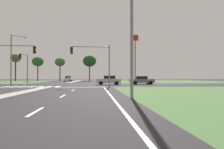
{
  "coord_description": "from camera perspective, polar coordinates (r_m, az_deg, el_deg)",
  "views": [
    {
      "loc": [
        5.79,
        -2.0,
        1.33
      ],
      "look_at": [
        9.1,
        36.76,
        1.86
      ],
      "focal_mm": 30.54,
      "sensor_mm": 36.0,
      "label": 1
    }
  ],
  "objects": [
    {
      "name": "crosswalk_bar_sixth",
      "position": [
        27.6,
        -18.41,
        -3.49
      ],
      "size": [
        0.7,
        2.8,
        0.01
      ],
      "primitive_type": "cube",
      "color": "silver",
      "rests_on": "ground"
    },
    {
      "name": "treeline_second",
      "position": [
        69.37,
        -21.33,
        3.56
      ],
      "size": [
        3.78,
        3.78,
        8.17
      ],
      "color": "#423323",
      "rests_on": "ground"
    },
    {
      "name": "crosswalk_bar_fifth",
      "position": [
        27.89,
        -20.71,
        -3.45
      ],
      "size": [
        0.7,
        2.8,
        0.01
      ],
      "primitive_type": "cube",
      "color": "silver",
      "rests_on": "ground"
    },
    {
      "name": "crosswalk_bar_second",
      "position": [
        29.02,
        -27.29,
        -3.3
      ],
      "size": [
        0.7,
        2.8,
        0.01
      ],
      "primitive_type": "cube",
      "color": "silver",
      "rests_on": "ground"
    },
    {
      "name": "lane_dash_second",
      "position": [
        13.77,
        -14.52,
        -6.26
      ],
      "size": [
        0.14,
        2.0,
        0.01
      ],
      "primitive_type": "cube",
      "color": "silver",
      "rests_on": "ground"
    },
    {
      "name": "fastfood_pole_sign",
      "position": [
        55.34,
        6.94,
        7.86
      ],
      "size": [
        1.8,
        0.4,
        13.41
      ],
      "color": "red",
      "rests_on": "ground"
    },
    {
      "name": "stop_bar_near",
      "position": [
        25.12,
        -9.44,
        -3.79
      ],
      "size": [
        6.4,
        0.5,
        0.01
      ],
      "primitive_type": "cube",
      "color": "silver",
      "rests_on": "ground"
    },
    {
      "name": "grass_verge_far_right",
      "position": [
        59.86,
        14.35,
        -2.02
      ],
      "size": [
        35.0,
        35.0,
        0.01
      ],
      "primitive_type": "cube",
      "color": "#476B38",
      "rests_on": "ground"
    },
    {
      "name": "ground_plane",
      "position": [
        32.55,
        -15.15,
        -3.09
      ],
      "size": [
        200.0,
        200.0,
        0.0
      ],
      "primitive_type": "plane",
      "color": "#282628"
    },
    {
      "name": "crosswalk_bar_near",
      "position": [
        29.47,
        -29.36,
        -3.25
      ],
      "size": [
        0.7,
        2.8,
        0.01
      ],
      "primitive_type": "cube",
      "color": "silver",
      "rests_on": "ground"
    },
    {
      "name": "car_grey_second",
      "position": [
        34.8,
        8.87,
        -1.7
      ],
      "size": [
        4.35,
        1.98,
        1.49
      ],
      "rotation": [
        0.0,
        0.0,
        -1.57
      ],
      "color": "slate",
      "rests_on": "ground"
    },
    {
      "name": "median_island_far",
      "position": [
        57.31,
        -10.69,
        -2.02
      ],
      "size": [
        1.2,
        36.0,
        0.14
      ],
      "primitive_type": "cube",
      "color": "#ADA89E",
      "rests_on": "ground"
    },
    {
      "name": "car_white_fourth",
      "position": [
        57.81,
        -12.98,
        -1.26
      ],
      "size": [
        1.98,
        4.33,
        1.62
      ],
      "rotation": [
        0.0,
        0.0,
        3.14
      ],
      "color": "silver",
      "rests_on": "ground"
    },
    {
      "name": "street_lamp_near",
      "position": [
        12.33,
        6.68,
        15.27
      ],
      "size": [
        1.54,
        1.87,
        8.4
      ],
      "color": "gray",
      "rests_on": "ground"
    },
    {
      "name": "lane_dash_near",
      "position": [
        7.97,
        -21.87,
        -10.28
      ],
      "size": [
        0.14,
        2.0,
        0.01
      ],
      "primitive_type": "cube",
      "color": "silver",
      "rests_on": "ground"
    },
    {
      "name": "traffic_signal_far_left",
      "position": [
        39.65,
        -24.65,
        3.05
      ],
      "size": [
        0.32,
        3.97,
        5.78
      ],
      "color": "gray",
      "rests_on": "ground"
    },
    {
      "name": "car_silver_near",
      "position": [
        32.78,
        -1.0,
        -1.7
      ],
      "size": [
        4.21,
        1.96,
        1.57
      ],
      "rotation": [
        0.0,
        0.0,
        1.57
      ],
      "color": "#B7B7BC",
      "rests_on": "ground"
    },
    {
      "name": "treeline_near",
      "position": [
        73.13,
        -26.92,
        4.28
      ],
      "size": [
        3.35,
        3.35,
        9.26
      ],
      "color": "#423323",
      "rests_on": "ground"
    },
    {
      "name": "crosswalk_bar_seventh",
      "position": [
        27.35,
        -16.06,
        -3.52
      ],
      "size": [
        0.7,
        2.8,
        0.01
      ],
      "primitive_type": "cube",
      "color": "silver",
      "rests_on": "ground"
    },
    {
      "name": "crosswalk_bar_fourth",
      "position": [
        28.22,
        -22.96,
        -3.4
      ],
      "size": [
        0.7,
        2.8,
        0.01
      ],
      "primitive_type": "cube",
      "color": "silver",
      "rests_on": "ground"
    },
    {
      "name": "treeline_fourth",
      "position": [
        64.36,
        -6.74,
        3.99
      ],
      "size": [
        4.43,
        4.43,
        8.6
      ],
      "color": "#423323",
      "rests_on": "ground"
    },
    {
      "name": "street_lamp_second",
      "position": [
        35.48,
        -27.55,
        4.8
      ],
      "size": [
        2.24,
        1.71,
        8.31
      ],
      "color": "gray",
      "rests_on": "ground"
    },
    {
      "name": "treeline_third",
      "position": [
        68.55,
        -15.31,
        3.56
      ],
      "size": [
        3.45,
        3.45,
        8.02
      ],
      "color": "#423323",
      "rests_on": "ground"
    },
    {
      "name": "lane_dash_third",
      "position": [
        19.69,
        -11.59,
        -4.61
      ],
      "size": [
        0.14,
        2.0,
        0.01
      ],
      "primitive_type": "cube",
      "color": "silver",
      "rests_on": "ground"
    },
    {
      "name": "crosswalk_bar_third",
      "position": [
        28.6,
        -25.16,
        -3.36
      ],
      "size": [
        0.7,
        2.8,
        0.01
      ],
      "primitive_type": "cube",
      "color": "silver",
      "rests_on": "ground"
    },
    {
      "name": "pedestrian_at_median",
      "position": [
        42.54,
        -12.74,
        -0.87
      ],
      "size": [
        0.34,
        0.34,
        1.82
      ],
      "rotation": [
        0.0,
        0.0,
        2.28
      ],
      "color": "#232833",
      "rests_on": "median_island_far"
    },
    {
      "name": "median_island_near",
      "position": [
        14.29,
        -28.92,
        -5.73
      ],
      "size": [
        1.2,
        22.0,
        0.14
      ],
      "primitive_type": "cube",
      "color": "gray",
      "rests_on": "ground"
    },
    {
      "name": "edge_line_right",
      "position": [
        14.1,
        -0.55,
        -6.16
      ],
      "size": [
        0.14,
        24.0,
        0.01
      ],
      "primitive_type": "cube",
      "color": "silver",
      "rests_on": "ground"
    },
    {
      "name": "traffic_signal_near_right",
      "position": [
        25.53,
        -5.18,
        5.03
      ],
      "size": [
        5.32,
        0.32,
        5.62
      ],
      "color": "gray",
      "rests_on": "ground"
    },
    {
      "name": "traffic_signal_near_left",
      "position": [
        27.9,
        -28.74,
        4.7
      ],
      "size": [
        5.8,
        0.32,
        5.63
      ],
      "color": "gray",
      "rests_on": "ground"
    }
  ]
}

